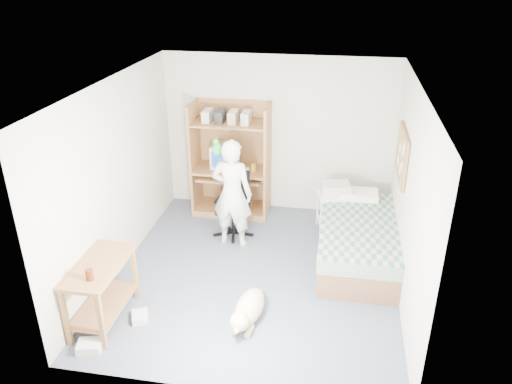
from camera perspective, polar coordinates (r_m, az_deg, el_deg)
floor at (r=6.67m, az=0.04°, el=-9.30°), size 4.00×4.00×0.00m
wall_back at (r=7.89m, az=2.55°, el=6.49°), size 3.60×0.02×2.50m
wall_right at (r=6.04m, az=17.12°, el=-0.76°), size 0.02×4.00×2.50m
wall_left at (r=6.58m, az=-15.60°, el=1.60°), size 0.02×4.00×2.50m
ceiling at (r=5.64m, az=0.05°, el=12.09°), size 3.60×4.00×0.02m
computer_hutch at (r=7.91m, az=-2.80°, el=3.22°), size 1.20×0.63×1.80m
bed at (r=6.98m, az=11.55°, el=-5.38°), size 1.02×2.02×0.66m
side_desk at (r=5.90m, az=-17.31°, el=-9.98°), size 0.50×1.00×0.75m
corkboard at (r=6.78m, az=16.35°, el=4.07°), size 0.04×0.94×0.66m
office_chair at (r=7.44m, az=-2.50°, el=-2.34°), size 0.54×0.54×0.96m
person at (r=6.97m, az=-2.75°, el=-0.19°), size 0.63×0.45×1.59m
parrot at (r=6.77m, az=-4.50°, el=5.04°), size 0.12×0.21×0.32m
dog at (r=5.83m, az=-0.91°, el=-13.24°), size 0.38×0.95×0.36m
printer_cart at (r=7.59m, az=8.90°, el=-1.63°), size 0.56×0.49×0.59m
printer at (r=7.47m, az=9.05°, el=0.35°), size 0.48×0.40×0.18m
crt_monitor at (r=7.90m, az=-3.59°, el=4.18°), size 0.40×0.42×0.36m
keyboard at (r=7.82m, az=-2.73°, el=1.75°), size 0.46×0.20×0.03m
pencil_cup at (r=7.77m, az=-0.28°, el=2.81°), size 0.08×0.08×0.12m
drink_glass at (r=5.51m, az=-18.52°, el=-8.95°), size 0.08×0.08×0.12m
floor_box_a at (r=5.81m, az=-18.48°, el=-16.38°), size 0.29×0.25×0.10m
floor_box_b at (r=6.06m, az=-13.11°, el=-13.71°), size 0.25×0.27×0.08m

